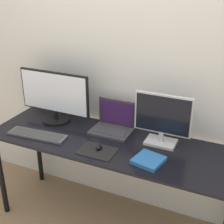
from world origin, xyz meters
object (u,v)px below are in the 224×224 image
at_px(monitor_right, 163,119).
at_px(book, 149,160).
at_px(monitor_left, 54,97).
at_px(laptop, 113,123).
at_px(keyboard, 37,135).
at_px(mouse, 99,147).

relative_size(monitor_right, book, 1.91).
relative_size(monitor_left, laptop, 2.01).
bearing_deg(monitor_left, book, -16.70).
relative_size(keyboard, mouse, 7.71).
bearing_deg(monitor_left, laptop, 4.95).
height_order(laptop, keyboard, laptop).
xyz_separation_m(laptop, mouse, (0.03, -0.31, -0.04)).
height_order(monitor_left, monitor_right, monitor_left).
relative_size(monitor_right, laptop, 1.33).
height_order(keyboard, book, book).
xyz_separation_m(keyboard, mouse, (0.52, 0.01, 0.01)).
distance_m(laptop, book, 0.51).
xyz_separation_m(monitor_right, laptop, (-0.40, 0.04, -0.14)).
xyz_separation_m(monitor_left, keyboard, (0.02, -0.28, -0.21)).
bearing_deg(mouse, monitor_right, 36.23).
distance_m(monitor_right, book, 0.32).
bearing_deg(monitor_right, book, -90.68).
distance_m(laptop, mouse, 0.32).
relative_size(laptop, book, 1.44).
height_order(laptop, mouse, laptop).
bearing_deg(book, monitor_left, 163.30).
bearing_deg(keyboard, laptop, 33.85).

